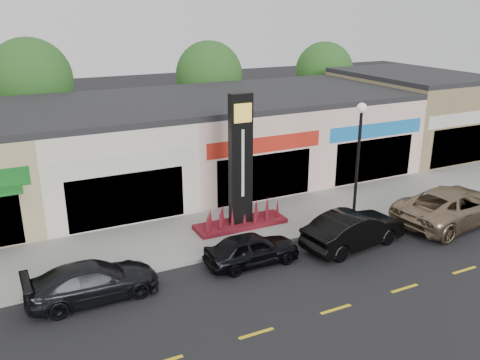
{
  "coord_description": "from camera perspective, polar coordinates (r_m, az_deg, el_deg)",
  "views": [
    {
      "loc": [
        -6.28,
        -14.68,
        9.55
      ],
      "look_at": [
        2.87,
        4.0,
        2.42
      ],
      "focal_mm": 38.0,
      "sensor_mm": 36.0,
      "label": 1
    }
  ],
  "objects": [
    {
      "name": "car_gold_suv",
      "position": [
        25.4,
        22.82,
        -2.67
      ],
      "size": [
        3.53,
        6.39,
        1.69
      ],
      "primitive_type": "imported",
      "rotation": [
        0.0,
        0.0,
        1.69
      ],
      "color": "#8F775B",
      "rests_on": "ground"
    },
    {
      "name": "shop_tan",
      "position": [
        37.37,
        18.3,
        7.33
      ],
      "size": [
        7.0,
        10.01,
        5.3
      ],
      "color": "#8A7650",
      "rests_on": "ground"
    },
    {
      "name": "car_dark_sedan",
      "position": [
        18.38,
        -16.19,
        -10.87
      ],
      "size": [
        1.93,
        4.52,
        1.3
      ],
      "primitive_type": "imported",
      "rotation": [
        0.0,
        0.0,
        1.59
      ],
      "color": "black",
      "rests_on": "ground"
    },
    {
      "name": "car_black_sedan",
      "position": [
        19.86,
        1.35,
        -7.75
      ],
      "size": [
        1.57,
        3.78,
        1.28
      ],
      "primitive_type": "imported",
      "rotation": [
        0.0,
        0.0,
        1.56
      ],
      "color": "black",
      "rests_on": "ground"
    },
    {
      "name": "pylon_sign",
      "position": [
        22.26,
        0.07,
        -0.16
      ],
      "size": [
        4.2,
        1.3,
        6.0
      ],
      "color": "#560E16",
      "rests_on": "sidewalk"
    },
    {
      "name": "ground",
      "position": [
        18.61,
        -2.58,
        -11.98
      ],
      "size": [
        120.0,
        120.0,
        0.0
      ],
      "primitive_type": "plane",
      "color": "black",
      "rests_on": "ground"
    },
    {
      "name": "shop_pink_e",
      "position": [
        32.98,
        9.39,
        6.14
      ],
      "size": [
        7.0,
        10.01,
        4.8
      ],
      "color": "beige",
      "rests_on": "ground"
    },
    {
      "name": "tree_rear_mid",
      "position": [
        37.34,
        -3.48,
        11.71
      ],
      "size": [
        4.8,
        4.8,
        7.29
      ],
      "color": "#382619",
      "rests_on": "ground"
    },
    {
      "name": "sidewalk",
      "position": [
        22.17,
        -7.13,
        -6.54
      ],
      "size": [
        52.0,
        4.3,
        0.15
      ],
      "primitive_type": "cube",
      "color": "gray",
      "rests_on": "ground"
    },
    {
      "name": "car_black_conv",
      "position": [
        21.7,
        12.65,
        -5.45
      ],
      "size": [
        2.25,
        4.83,
        1.53
      ],
      "primitive_type": "imported",
      "rotation": [
        0.0,
        0.0,
        1.71
      ],
      "color": "black",
      "rests_on": "ground"
    },
    {
      "name": "shop_cream",
      "position": [
        27.53,
        -15.22,
        3.19
      ],
      "size": [
        7.0,
        10.01,
        4.8
      ],
      "color": "white",
      "rests_on": "ground"
    },
    {
      "name": "curb",
      "position": [
        20.27,
        -5.0,
        -9.03
      ],
      "size": [
        52.0,
        0.2,
        0.15
      ],
      "primitive_type": "cube",
      "color": "gray",
      "rests_on": "ground"
    },
    {
      "name": "tree_rear_east",
      "position": [
        42.21,
        9.42,
        11.98
      ],
      "size": [
        4.6,
        4.6,
        6.94
      ],
      "color": "#382619",
      "rests_on": "ground"
    },
    {
      "name": "tree_rear_west",
      "position": [
        34.53,
        -22.49,
        10.31
      ],
      "size": [
        5.2,
        5.2,
        7.83
      ],
      "color": "#382619",
      "rests_on": "ground"
    },
    {
      "name": "shop_pink_w",
      "position": [
        29.56,
        -1.81,
        4.91
      ],
      "size": [
        7.0,
        10.01,
        4.8
      ],
      "color": "beige",
      "rests_on": "ground"
    },
    {
      "name": "lamp_east_near",
      "position": [
        23.15,
        13.16,
        3.21
      ],
      "size": [
        0.44,
        0.44,
        5.47
      ],
      "color": "black",
      "rests_on": "sidewalk"
    }
  ]
}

